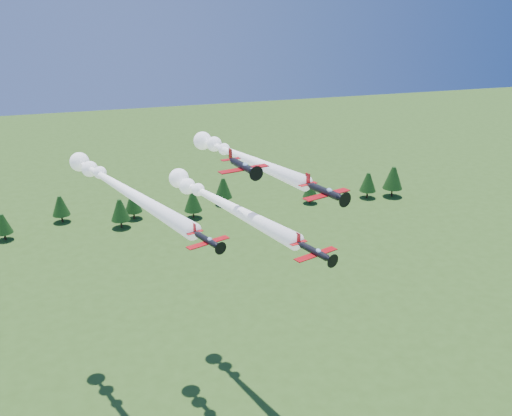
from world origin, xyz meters
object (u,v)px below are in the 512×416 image
object	(u,v)px
plane_slot	(243,166)
plane_right	(240,156)
plane_left	(117,185)
plane_lead	(217,200)

from	to	relation	value
plane_slot	plane_right	bearing A→B (deg)	63.50
plane_right	plane_slot	size ratio (longest dim) A/B	4.59
plane_right	plane_left	bearing A→B (deg)	170.94
plane_lead	plane_left	distance (m)	17.46
plane_lead	plane_right	size ratio (longest dim) A/B	1.00
plane_left	plane_slot	world-z (taller)	plane_slot
plane_left	plane_right	world-z (taller)	plane_right
plane_slot	plane_left	bearing A→B (deg)	128.02
plane_lead	plane_left	size ratio (longest dim) A/B	0.88
plane_left	plane_slot	bearing A→B (deg)	-59.88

